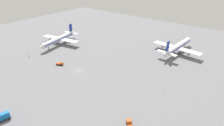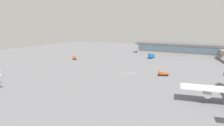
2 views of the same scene
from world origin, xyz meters
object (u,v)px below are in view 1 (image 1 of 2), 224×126
at_px(ground_crew_worker, 29,56).
at_px(safety_cone_mid_apron, 123,61).
at_px(catering_truck, 3,117).
at_px(safety_cone_near_gate, 164,91).
at_px(baggage_tug, 129,123).
at_px(airplane_taxiing, 59,39).
at_px(pushback_tractor, 60,64).
at_px(airplane_at_gate, 177,47).

xyz_separation_m(ground_crew_worker, safety_cone_mid_apron, (57.45, 34.73, -0.55)).
height_order(catering_truck, safety_cone_near_gate, catering_truck).
bearing_deg(safety_cone_mid_apron, baggage_tug, -52.65).
xyz_separation_m(airplane_taxiing, pushback_tractor, (29.56, -23.11, -3.80)).
relative_size(ground_crew_worker, safety_cone_near_gate, 2.78).
distance_m(airplane_at_gate, catering_truck, 115.78).
distance_m(catering_truck, ground_crew_worker, 62.59).
bearing_deg(safety_cone_mid_apron, safety_cone_near_gate, -22.32).
bearing_deg(airplane_taxiing, baggage_tug, 56.62).
relative_size(pushback_tractor, safety_cone_near_gate, 7.95).
bearing_deg(safety_cone_near_gate, safety_cone_mid_apron, 157.68).
bearing_deg(airplane_at_gate, pushback_tractor, 146.11).
distance_m(airplane_taxiing, pushback_tractor, 37.71).
height_order(catering_truck, baggage_tug, catering_truck).
xyz_separation_m(airplane_taxiing, safety_cone_mid_apron, (59.32, 6.05, -4.47)).
height_order(baggage_tug, pushback_tractor, baggage_tug).
bearing_deg(safety_cone_near_gate, catering_truck, -127.54).
distance_m(airplane_at_gate, safety_cone_mid_apron, 43.82).
distance_m(catering_truck, safety_cone_mid_apron, 75.08).
height_order(airplane_taxiing, catering_truck, airplane_taxiing).
bearing_deg(catering_truck, ground_crew_worker, -114.70).
xyz_separation_m(airplane_at_gate, baggage_tug, (10.13, -81.09, -3.80)).
distance_m(baggage_tug, pushback_tractor, 65.76).
height_order(baggage_tug, safety_cone_near_gate, baggage_tug).
height_order(catering_truck, pushback_tractor, catering_truck).
xyz_separation_m(catering_truck, pushback_tractor, (-20.63, 45.36, -0.73)).
relative_size(airplane_taxiing, pushback_tractor, 8.98).
height_order(ground_crew_worker, safety_cone_near_gate, ground_crew_worker).
bearing_deg(safety_cone_near_gate, baggage_tug, -94.74).
relative_size(airplane_at_gate, catering_truck, 7.60).
bearing_deg(catering_truck, baggage_tug, 139.33).
bearing_deg(airplane_at_gate, safety_cone_mid_apron, 152.06).
height_order(airplane_taxiing, baggage_tug, airplane_taxiing).
height_order(airplane_at_gate, baggage_tug, airplane_at_gate).
xyz_separation_m(catering_truck, ground_crew_worker, (-48.32, 39.78, -0.85)).
xyz_separation_m(airplane_at_gate, catering_truck, (-33.12, -110.89, -3.26)).
distance_m(catering_truck, pushback_tractor, 49.83).
height_order(catering_truck, safety_cone_mid_apron, catering_truck).
distance_m(ground_crew_worker, safety_cone_mid_apron, 67.13).
xyz_separation_m(baggage_tug, ground_crew_worker, (-91.57, 9.98, -0.31)).
relative_size(airplane_taxiing, baggage_tug, 11.52).
height_order(baggage_tug, ground_crew_worker, baggage_tug).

